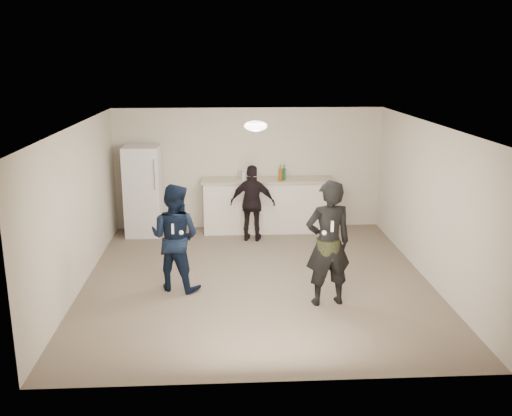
{
  "coord_description": "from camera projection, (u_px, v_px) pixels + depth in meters",
  "views": [
    {
      "loc": [
        -0.5,
        -8.6,
        3.5
      ],
      "look_at": [
        0.0,
        0.2,
        1.15
      ],
      "focal_mm": 40.0,
      "sensor_mm": 36.0,
      "label": 1
    }
  ],
  "objects": [
    {
      "name": "floor",
      "position": [
        257.0,
        280.0,
        9.22
      ],
      "size": [
        6.0,
        6.0,
        0.0
      ],
      "primitive_type": "plane",
      "color": "#6B5B4C",
      "rests_on": "ground"
    },
    {
      "name": "shaker",
      "position": [
        240.0,
        175.0,
        11.58
      ],
      "size": [
        0.08,
        0.08,
        0.17
      ],
      "primitive_type": "cylinder",
      "color": "silver",
      "rests_on": "counter_top"
    },
    {
      "name": "wall_left",
      "position": [
        78.0,
        208.0,
        8.75
      ],
      "size": [
        0.0,
        6.0,
        6.0
      ],
      "primitive_type": "plane",
      "rotation": [
        1.57,
        0.0,
        1.57
      ],
      "color": "beige",
      "rests_on": "floor"
    },
    {
      "name": "wall_right",
      "position": [
        429.0,
        203.0,
        9.05
      ],
      "size": [
        0.0,
        6.0,
        6.0
      ],
      "primitive_type": "plane",
      "rotation": [
        1.57,
        0.0,
        -1.57
      ],
      "color": "beige",
      "rests_on": "floor"
    },
    {
      "name": "fridge",
      "position": [
        143.0,
        191.0,
        11.38
      ],
      "size": [
        0.7,
        0.7,
        1.8
      ],
      "primitive_type": "cube",
      "color": "white",
      "rests_on": "floor"
    },
    {
      "name": "nunchuk_man",
      "position": [
        181.0,
        233.0,
        8.41
      ],
      "size": [
        0.07,
        0.07,
        0.07
      ],
      "primitive_type": "sphere",
      "color": "white",
      "rests_on": "man"
    },
    {
      "name": "remote_woman",
      "position": [
        332.0,
        226.0,
        7.79
      ],
      "size": [
        0.04,
        0.04,
        0.15
      ],
      "primitive_type": "cube",
      "color": "white",
      "rests_on": "woman"
    },
    {
      "name": "bottle_cluster",
      "position": [
        275.0,
        175.0,
        11.38
      ],
      "size": [
        0.88,
        0.16,
        0.25
      ],
      "color": "white",
      "rests_on": "counter_top"
    },
    {
      "name": "man",
      "position": [
        175.0,
        237.0,
        8.68
      ],
      "size": [
        0.99,
        0.89,
        1.66
      ],
      "primitive_type": "imported",
      "rotation": [
        0.0,
        0.0,
        2.75
      ],
      "color": "#0E1F3B",
      "rests_on": "floor"
    },
    {
      "name": "nunchuk_woman",
      "position": [
        324.0,
        233.0,
        7.84
      ],
      "size": [
        0.07,
        0.07,
        0.07
      ],
      "primitive_type": "sphere",
      "color": "white",
      "rests_on": "woman"
    },
    {
      "name": "wall_front",
      "position": [
        273.0,
        277.0,
        6.01
      ],
      "size": [
        6.0,
        0.0,
        6.0
      ],
      "primitive_type": "plane",
      "rotation": [
        -1.57,
        0.0,
        0.0
      ],
      "color": "beige",
      "rests_on": "floor"
    },
    {
      "name": "woman",
      "position": [
        328.0,
        243.0,
        8.11
      ],
      "size": [
        0.74,
        0.55,
        1.84
      ],
      "primitive_type": "imported",
      "rotation": [
        0.0,
        0.0,
        3.31
      ],
      "color": "black",
      "rests_on": "floor"
    },
    {
      "name": "remote_man",
      "position": [
        173.0,
        229.0,
        8.36
      ],
      "size": [
        0.04,
        0.04,
        0.15
      ],
      "primitive_type": "cube",
      "color": "silver",
      "rests_on": "man"
    },
    {
      "name": "ceiling",
      "position": [
        257.0,
        125.0,
        8.58
      ],
      "size": [
        6.0,
        6.0,
        0.0
      ],
      "primitive_type": "plane",
      "rotation": [
        3.14,
        0.0,
        0.0
      ],
      "color": "silver",
      "rests_on": "wall_back"
    },
    {
      "name": "counter_top",
      "position": [
        268.0,
        180.0,
        11.54
      ],
      "size": [
        2.68,
        0.64,
        0.04
      ],
      "primitive_type": "cube",
      "color": "beige",
      "rests_on": "counter"
    },
    {
      "name": "ceiling_dome",
      "position": [
        256.0,
        126.0,
        8.88
      ],
      "size": [
        0.36,
        0.36,
        0.16
      ],
      "primitive_type": "ellipsoid",
      "color": "white",
      "rests_on": "ceiling"
    },
    {
      "name": "counter",
      "position": [
        268.0,
        206.0,
        11.68
      ],
      "size": [
        2.6,
        0.56,
        1.05
      ],
      "primitive_type": "cube",
      "color": "silver",
      "rests_on": "floor"
    },
    {
      "name": "spectator",
      "position": [
        253.0,
        203.0,
        11.03
      ],
      "size": [
        0.93,
        0.53,
        1.49
      ],
      "primitive_type": "imported",
      "rotation": [
        0.0,
        0.0,
        2.94
      ],
      "color": "black",
      "rests_on": "floor"
    },
    {
      "name": "fridge_handle",
      "position": [
        154.0,
        175.0,
        10.94
      ],
      "size": [
        0.02,
        0.02,
        0.6
      ],
      "primitive_type": "cylinder",
      "color": "silver",
      "rests_on": "fridge"
    },
    {
      "name": "wall_back",
      "position": [
        248.0,
        169.0,
        11.8
      ],
      "size": [
        6.0,
        0.0,
        6.0
      ],
      "primitive_type": "plane",
      "rotation": [
        1.57,
        0.0,
        0.0
      ],
      "color": "beige",
      "rests_on": "floor"
    },
    {
      "name": "camo_shorts",
      "position": [
        328.0,
        248.0,
        8.13
      ],
      "size": [
        0.34,
        0.34,
        0.28
      ],
      "primitive_type": "cylinder",
      "color": "#31391A",
      "rests_on": "woman"
    }
  ]
}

